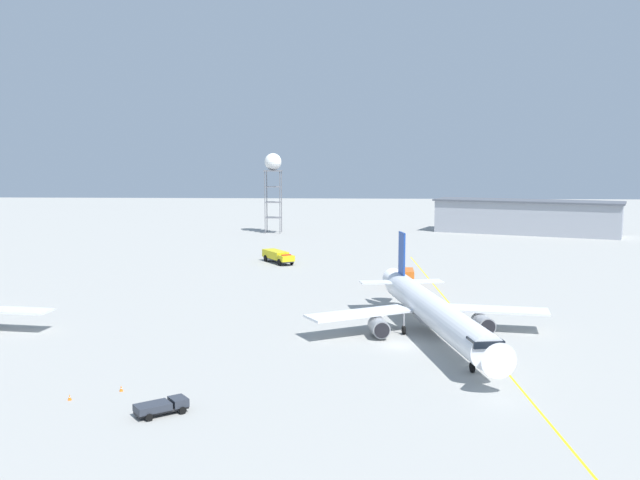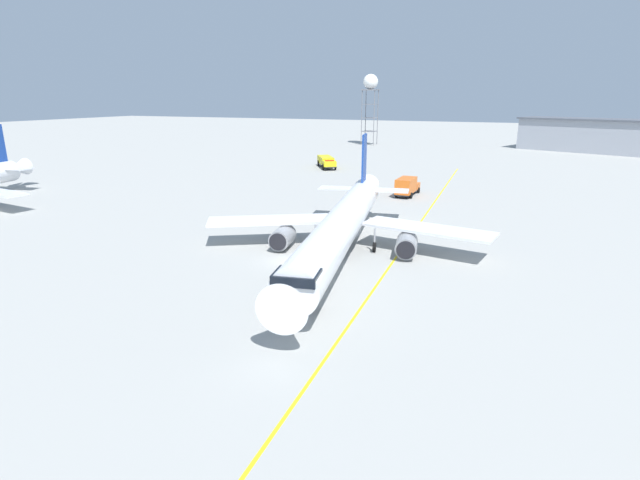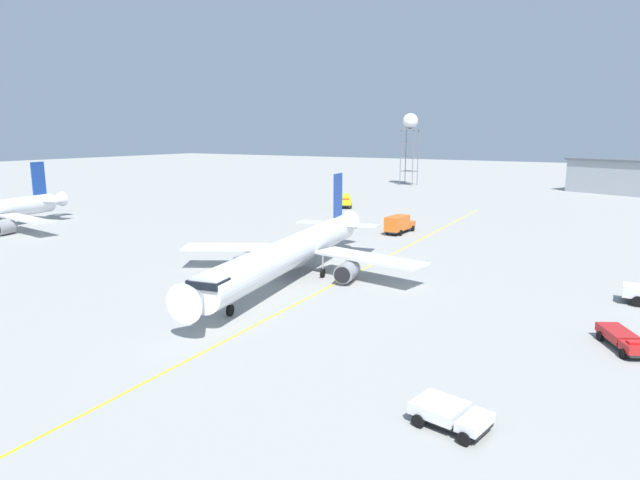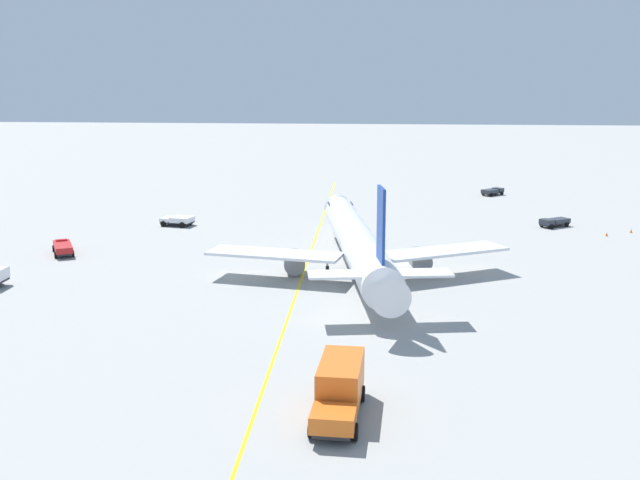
% 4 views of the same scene
% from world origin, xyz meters
% --- Properties ---
extents(ground_plane, '(600.00, 600.00, 0.00)m').
position_xyz_m(ground_plane, '(0.00, 0.00, 0.00)').
color(ground_plane, '#9E9E99').
extents(airliner_main, '(31.38, 43.92, 11.36)m').
position_xyz_m(airliner_main, '(4.54, 4.46, 3.14)').
color(airliner_main, white).
rests_on(airliner_main, ground_plane).
extents(fire_tender_truck, '(7.79, 10.18, 2.50)m').
position_xyz_m(fire_tender_truck, '(-21.55, 64.70, 1.54)').
color(fire_tender_truck, '#232326').
rests_on(fire_tender_truck, ground_plane).
extents(catering_truck_truck, '(2.95, 7.82, 3.10)m').
position_xyz_m(catering_truck_truck, '(3.61, 38.40, 1.66)').
color(catering_truck_truck, '#232326').
rests_on(catering_truck_truck, ground_plane).
extents(radar_tower, '(5.18, 5.18, 23.38)m').
position_xyz_m(radar_tower, '(-29.51, 124.25, 19.58)').
color(radar_tower, slate).
rests_on(radar_tower, ground_plane).
extents(terminal_shed, '(54.32, 32.74, 9.82)m').
position_xyz_m(terminal_shed, '(44.63, 125.79, 4.94)').
color(terminal_shed, '#999EA8').
rests_on(terminal_shed, ground_plane).
extents(taxiway_centreline, '(6.25, 142.64, 0.01)m').
position_xyz_m(taxiway_centreline, '(10.21, 3.59, 0.00)').
color(taxiway_centreline, yellow).
rests_on(taxiway_centreline, ground_plane).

